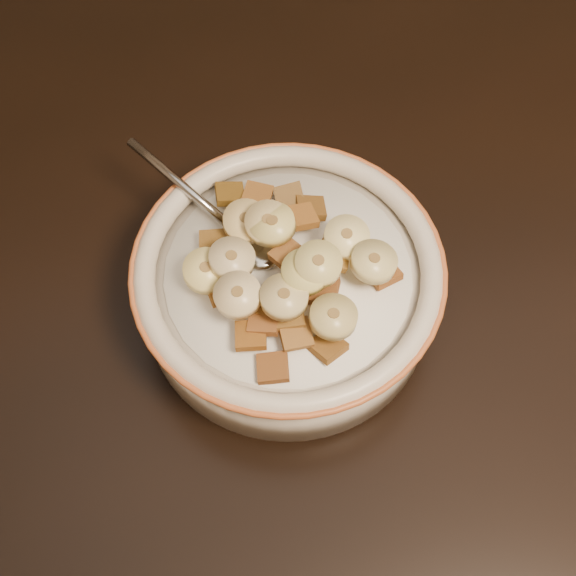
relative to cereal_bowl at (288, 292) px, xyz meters
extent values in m
cylinder|color=beige|center=(0.00, 0.00, 0.00)|extent=(0.21, 0.21, 0.05)
cylinder|color=white|center=(0.00, 0.00, 0.02)|extent=(0.17, 0.17, 0.00)
ellipsoid|color=#959595|center=(-0.02, 0.02, 0.03)|extent=(0.06, 0.06, 0.01)
cube|color=olive|center=(0.01, 0.06, 0.03)|extent=(0.02, 0.02, 0.01)
cube|color=brown|center=(-0.01, -0.03, 0.04)|extent=(0.03, 0.03, 0.01)
cube|color=olive|center=(0.03, 0.00, 0.04)|extent=(0.03, 0.02, 0.01)
cube|color=brown|center=(-0.02, 0.04, 0.03)|extent=(0.02, 0.02, 0.01)
cube|color=brown|center=(-0.02, -0.07, 0.03)|extent=(0.02, 0.02, 0.01)
cube|color=#623710|center=(0.02, 0.05, 0.03)|extent=(0.02, 0.02, 0.01)
cube|color=brown|center=(0.06, -0.01, 0.03)|extent=(0.03, 0.03, 0.01)
cube|color=brown|center=(0.00, -0.05, 0.04)|extent=(0.02, 0.02, 0.01)
cube|color=#975B1C|center=(-0.03, -0.05, 0.04)|extent=(0.02, 0.02, 0.01)
cube|color=brown|center=(0.00, 0.00, 0.05)|extent=(0.03, 0.03, 0.01)
cube|color=brown|center=(0.02, -0.06, 0.03)|extent=(0.03, 0.03, 0.01)
cube|color=brown|center=(-0.05, 0.02, 0.03)|extent=(0.02, 0.02, 0.01)
cube|color=brown|center=(-0.05, -0.01, 0.04)|extent=(0.03, 0.02, 0.01)
cube|color=olive|center=(-0.01, -0.03, 0.04)|extent=(0.03, 0.03, 0.01)
cube|color=brown|center=(-0.03, 0.07, 0.03)|extent=(0.02, 0.02, 0.01)
cube|color=brown|center=(-0.02, -0.04, 0.04)|extent=(0.02, 0.02, 0.01)
cube|color=brown|center=(0.01, 0.03, 0.04)|extent=(0.02, 0.02, 0.01)
cube|color=brown|center=(-0.01, 0.06, 0.03)|extent=(0.03, 0.03, 0.01)
cube|color=olive|center=(0.00, -0.04, 0.04)|extent=(0.02, 0.02, 0.01)
cube|color=brown|center=(0.02, -0.02, 0.04)|extent=(0.03, 0.03, 0.01)
cylinder|color=#FADF95|center=(0.04, 0.01, 0.05)|extent=(0.04, 0.04, 0.01)
cylinder|color=#EBDE72|center=(0.01, -0.02, 0.06)|extent=(0.04, 0.04, 0.01)
cylinder|color=#EAD272|center=(0.02, -0.02, 0.06)|extent=(0.04, 0.04, 0.01)
cylinder|color=#F7DD82|center=(-0.06, 0.00, 0.04)|extent=(0.04, 0.04, 0.01)
cylinder|color=#D5BF6F|center=(-0.01, 0.02, 0.06)|extent=(0.04, 0.04, 0.02)
cylinder|color=#FDE698|center=(0.06, -0.01, 0.05)|extent=(0.04, 0.04, 0.01)
cylinder|color=beige|center=(-0.04, 0.00, 0.05)|extent=(0.04, 0.03, 0.01)
cylinder|color=#CDC270|center=(0.02, -0.05, 0.05)|extent=(0.04, 0.04, 0.01)
cylinder|color=tan|center=(-0.01, -0.03, 0.06)|extent=(0.04, 0.04, 0.01)
cylinder|color=#F2D38E|center=(-0.03, 0.03, 0.05)|extent=(0.04, 0.04, 0.02)
cylinder|color=beige|center=(-0.01, 0.02, 0.06)|extent=(0.04, 0.04, 0.02)
cylinder|color=beige|center=(-0.04, -0.03, 0.05)|extent=(0.04, 0.04, 0.01)
camera|label=1|loc=(-0.03, -0.28, 0.50)|focal=50.00mm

